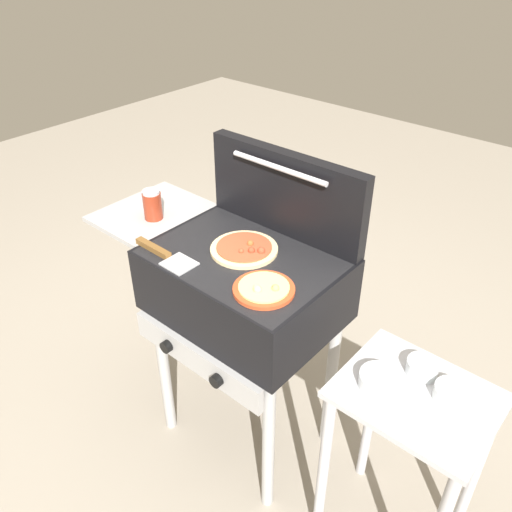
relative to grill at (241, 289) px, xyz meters
name	(u,v)px	position (x,y,z in m)	size (l,w,h in m)	color
ground_plane	(247,430)	(0.01, 0.00, -0.76)	(8.00, 8.00, 0.00)	gray
grill	(241,289)	(0.00, 0.00, 0.00)	(0.96, 0.53, 0.90)	black
grill_lid_open	(286,193)	(0.01, 0.22, 0.30)	(0.63, 0.08, 0.30)	black
pizza_pepperoni	(245,249)	(-0.01, 0.03, 0.15)	(0.23, 0.23, 0.04)	beige
pizza_cheese	(264,289)	(0.19, -0.10, 0.15)	(0.19, 0.19, 0.03)	#C64723
sauce_jar	(152,205)	(-0.41, -0.03, 0.20)	(0.07, 0.07, 0.11)	maroon
spatula	(164,254)	(-0.19, -0.17, 0.15)	(0.26, 0.09, 0.02)	#B7BABF
prep_table	(406,438)	(0.67, 0.00, -0.24)	(0.44, 0.36, 0.71)	#B2B2B7
topping_bowl_near	(452,394)	(0.75, 0.05, -0.02)	(0.10, 0.10, 0.04)	silver
topping_bowl_far	(379,381)	(0.58, -0.04, -0.02)	(0.12, 0.12, 0.04)	silver
topping_bowl_middle	(422,368)	(0.64, 0.09, -0.02)	(0.10, 0.10, 0.04)	silver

